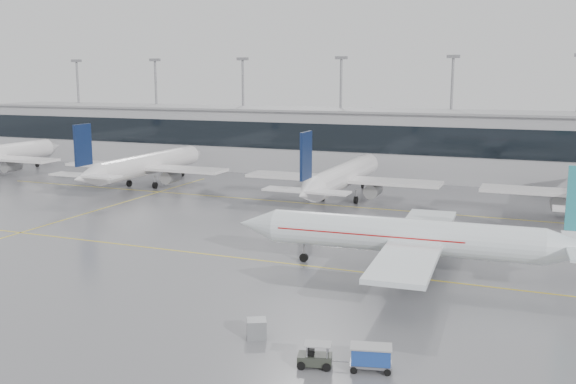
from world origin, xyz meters
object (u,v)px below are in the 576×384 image
at_px(baggage_tug, 315,358).
at_px(baggage_cart, 371,356).
at_px(air_canada_jet, 415,238).
at_px(gse_unit, 257,329).

relative_size(baggage_tug, baggage_cart, 1.16).
bearing_deg(baggage_cart, air_canada_jet, 79.85).
distance_m(baggage_tug, gse_unit, 6.13).
relative_size(baggage_tug, gse_unit, 2.44).
height_order(baggage_cart, gse_unit, baggage_cart).
bearing_deg(air_canada_jet, baggage_cart, 90.80).
bearing_deg(baggage_cart, gse_unit, 153.76).
distance_m(air_canada_jet, baggage_tug, 22.96).
distance_m(baggage_cart, gse_unit, 9.15).
height_order(air_canada_jet, gse_unit, air_canada_jet).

